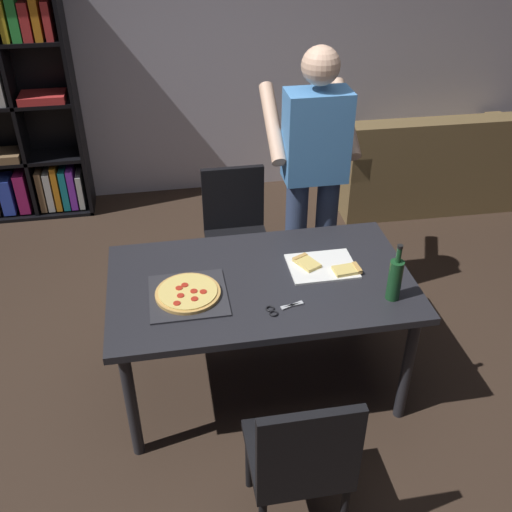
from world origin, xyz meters
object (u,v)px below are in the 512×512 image
at_px(wine_bottle, 395,279).
at_px(chair_far_side, 236,226).
at_px(couch, 430,168).
at_px(kitchen_scissors, 279,309).
at_px(person_serving_pizza, 314,170).
at_px(pepperoni_pizza_on_tray, 188,294).
at_px(dining_table, 261,291).
at_px(chair_near_camera, 301,458).

bearing_deg(wine_bottle, chair_far_side, 117.19).
relative_size(couch, wine_bottle, 5.43).
xyz_separation_m(chair_far_side, kitchen_scissors, (0.04, -1.21, 0.24)).
relative_size(person_serving_pizza, pepperoni_pizza_on_tray, 4.48).
relative_size(person_serving_pizza, kitchen_scissors, 8.82).
xyz_separation_m(dining_table, chair_near_camera, (-0.00, -0.95, -0.16)).
height_order(chair_far_side, couch, chair_far_side).
relative_size(chair_near_camera, couch, 0.52).
bearing_deg(chair_far_side, chair_near_camera, -90.00).
relative_size(chair_near_camera, kitchen_scissors, 4.53).
distance_m(chair_near_camera, kitchen_scissors, 0.73).
relative_size(dining_table, wine_bottle, 5.05).
bearing_deg(wine_bottle, dining_table, 156.95).
xyz_separation_m(chair_near_camera, wine_bottle, (0.62, 0.68, 0.36)).
relative_size(person_serving_pizza, wine_bottle, 5.54).
bearing_deg(wine_bottle, pepperoni_pizza_on_tray, 169.39).
distance_m(pepperoni_pizza_on_tray, kitchen_scissors, 0.47).
xyz_separation_m(couch, person_serving_pizza, (-1.44, -1.26, 0.70)).
relative_size(dining_table, pepperoni_pizza_on_tray, 4.08).
relative_size(pepperoni_pizza_on_tray, kitchen_scissors, 1.97).
height_order(couch, pepperoni_pizza_on_tray, couch).
relative_size(chair_far_side, kitchen_scissors, 4.53).
bearing_deg(person_serving_pizza, kitchen_scissors, -112.90).
height_order(wine_bottle, kitchen_scissors, wine_bottle).
relative_size(wine_bottle, kitchen_scissors, 1.59).
xyz_separation_m(chair_near_camera, person_serving_pizza, (0.46, 1.68, 0.49)).
height_order(chair_far_side, wine_bottle, wine_bottle).
height_order(dining_table, kitchen_scissors, kitchen_scissors).
xyz_separation_m(couch, kitchen_scissors, (-1.86, -2.25, 0.45)).
distance_m(chair_far_side, person_serving_pizza, 0.71).
distance_m(dining_table, chair_far_side, 0.96).
height_order(person_serving_pizza, kitchen_scissors, person_serving_pizza).
bearing_deg(wine_bottle, chair_near_camera, -132.39).
xyz_separation_m(person_serving_pizza, pepperoni_pizza_on_tray, (-0.85, -0.80, -0.23)).
bearing_deg(dining_table, couch, 46.30).
xyz_separation_m(dining_table, person_serving_pizza, (0.46, 0.73, 0.32)).
bearing_deg(person_serving_pizza, wine_bottle, -80.74).
xyz_separation_m(pepperoni_pizza_on_tray, kitchen_scissors, (0.43, -0.19, -0.01)).
bearing_deg(kitchen_scissors, wine_bottle, -0.37).
height_order(person_serving_pizza, pepperoni_pizza_on_tray, person_serving_pizza).
height_order(pepperoni_pizza_on_tray, kitchen_scissors, pepperoni_pizza_on_tray).
bearing_deg(couch, chair_near_camera, -122.90).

